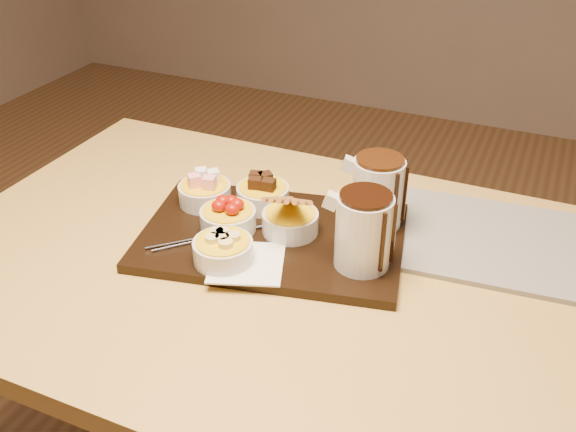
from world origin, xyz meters
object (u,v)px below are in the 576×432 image
at_px(pitcher_dark_chocolate, 363,232).
at_px(pitcher_milk_chocolate, 377,193).
at_px(newspaper, 490,241).
at_px(dining_table, 274,303).
at_px(serving_board, 273,237).
at_px(bowl_strawberries, 228,220).

distance_m(pitcher_dark_chocolate, pitcher_milk_chocolate, 0.13).
bearing_deg(newspaper, pitcher_milk_chocolate, -171.72).
bearing_deg(pitcher_dark_chocolate, dining_table, 177.24).
height_order(serving_board, bowl_strawberries, bowl_strawberries).
height_order(bowl_strawberries, pitcher_dark_chocolate, pitcher_dark_chocolate).
bearing_deg(bowl_strawberries, serving_board, 15.11).
relative_size(dining_table, serving_board, 2.61).
bearing_deg(pitcher_dark_chocolate, newspaper, 32.25).
height_order(dining_table, pitcher_milk_chocolate, pitcher_milk_chocolate).
bearing_deg(bowl_strawberries, dining_table, -15.68).
bearing_deg(dining_table, bowl_strawberries, 164.32).
bearing_deg(dining_table, pitcher_dark_chocolate, 8.77).
relative_size(serving_board, newspaper, 1.32).
xyz_separation_m(dining_table, bowl_strawberries, (-0.10, 0.03, 0.14)).
bearing_deg(pitcher_milk_chocolate, newspaper, 1.54).
height_order(serving_board, pitcher_milk_chocolate, pitcher_milk_chocolate).
xyz_separation_m(pitcher_dark_chocolate, newspaper, (0.18, 0.18, -0.08)).
distance_m(serving_board, bowl_strawberries, 0.08).
relative_size(serving_board, bowl_strawberries, 4.60).
distance_m(dining_table, pitcher_dark_chocolate, 0.24).
xyz_separation_m(serving_board, pitcher_milk_chocolate, (0.16, 0.10, 0.07)).
distance_m(bowl_strawberries, newspaper, 0.47).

